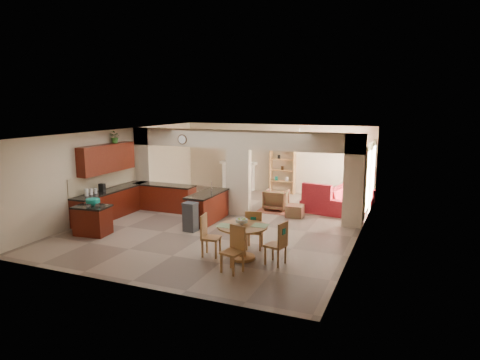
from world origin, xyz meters
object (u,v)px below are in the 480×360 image
at_px(sofa, 349,198).
at_px(armchair, 276,200).
at_px(dining_table, 242,237).
at_px(kitchen_island, 93,220).

relative_size(sofa, armchair, 3.44).
distance_m(dining_table, sofa, 6.08).
relative_size(kitchen_island, dining_table, 0.85).
bearing_deg(dining_table, sofa, 74.25).
bearing_deg(kitchen_island, dining_table, -7.70).
distance_m(kitchen_island, dining_table, 4.63).
xyz_separation_m(kitchen_island, armchair, (3.93, 4.68, -0.06)).
xyz_separation_m(dining_table, armchair, (-0.69, 4.83, -0.18)).
relative_size(kitchen_island, armchair, 1.31).
xyz_separation_m(kitchen_island, dining_table, (4.63, -0.14, 0.12)).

